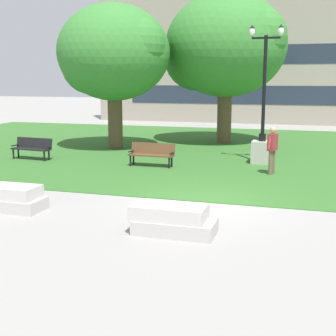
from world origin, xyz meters
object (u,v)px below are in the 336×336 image
lamp_post_center (262,136)px  person_bystander_near_lawn (272,148)px  park_bench_near_left (152,153)px  park_bench_near_right (32,147)px  concrete_block_center (9,198)px  concrete_block_left (172,220)px

lamp_post_center → person_bystander_near_lawn: size_ratio=3.18×
park_bench_near_left → park_bench_near_right: (-5.40, 0.07, 0.00)m
concrete_block_center → person_bystander_near_lawn: bearing=46.8°
concrete_block_center → lamp_post_center: 10.55m
concrete_block_center → concrete_block_left: 4.70m
park_bench_near_right → concrete_block_center: bearing=-61.6°
park_bench_near_right → person_bystander_near_lawn: size_ratio=1.08×
concrete_block_left → lamp_post_center: (1.02, 9.49, 0.80)m
person_bystander_near_lawn → concrete_block_left: bearing=-102.3°
concrete_block_center → park_bench_near_right: bearing=118.4°
concrete_block_left → park_bench_near_left: bearing=111.9°
park_bench_near_left → lamp_post_center: lamp_post_center is taller
park_bench_near_left → person_bystander_near_lawn: person_bystander_near_lawn is taller
concrete_block_center → park_bench_near_right: size_ratio=0.98×
concrete_block_left → person_bystander_near_lawn: person_bystander_near_lawn is taller
concrete_block_center → concrete_block_left: same height
concrete_block_center → park_bench_near_right: park_bench_near_right is taller
concrete_block_center → lamp_post_center: bearing=57.4°
lamp_post_center → person_bystander_near_lawn: bearing=-75.5°
concrete_block_left → park_bench_near_right: bearing=137.9°
concrete_block_center → concrete_block_left: bearing=-7.7°
concrete_block_left → park_bench_near_right: (-8.44, 7.63, 0.23)m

